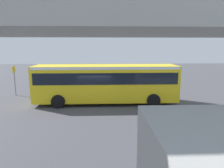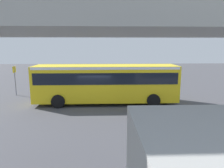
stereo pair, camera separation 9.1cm
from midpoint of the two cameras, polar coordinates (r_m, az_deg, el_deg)
name	(u,v)px [view 1 (the left image)]	position (r m, az deg, el deg)	size (l,w,h in m)	color
ground	(96,104)	(16.76, -4.79, -5.68)	(80.00, 80.00, 0.00)	#424247
city_bus	(106,81)	(16.68, -1.88, 0.92)	(11.54, 2.85, 3.15)	yellow
pedestrian	(104,87)	(19.06, -2.35, -0.93)	(0.38, 0.38, 1.79)	#2D2D38
traffic_sign	(14,76)	(21.53, -25.83, 2.05)	(0.08, 0.60, 2.80)	slate
lane_dash_leftmost	(138,95)	(20.14, 7.05, -2.95)	(2.00, 0.20, 0.01)	silver
lane_dash_left	(97,95)	(19.89, -4.41, -3.08)	(2.00, 0.20, 0.01)	silver
lane_dash_centre	(55,95)	(20.43, -15.71, -3.08)	(2.00, 0.20, 0.01)	silver
pedestrian_overpass	(62,39)	(3.52, -14.56, 12.01)	(28.67, 2.60, 6.45)	#9E9E99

